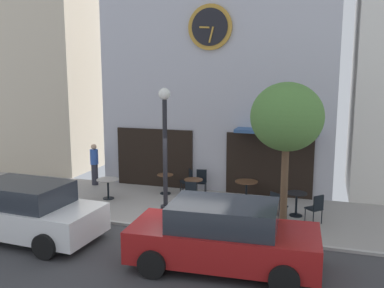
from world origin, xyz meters
TOP-DOWN VIEW (x-y plane):
  - ground_plane at (0.00, -0.82)m, footprint 24.29×10.53m
  - clock_building at (-0.30, 5.61)m, footprint 9.02×3.65m
  - neighbor_building_left at (-9.20, 6.17)m, footprint 5.57×3.49m
  - street_lamp at (-0.82, 1.11)m, footprint 0.36×0.36m
  - street_tree at (2.82, 0.93)m, footprint 1.99×1.79m
  - cafe_table_center at (-3.47, 2.25)m, footprint 0.80×0.80m
  - cafe_table_center_right at (-1.75, 3.47)m, footprint 0.60×0.60m
  - cafe_table_center_left at (-0.51, 3.08)m, footprint 0.66×0.66m
  - cafe_table_near_curb at (1.32, 3.44)m, footprint 0.80×0.80m
  - cafe_table_leftmost at (3.09, 2.41)m, footprint 0.65×0.65m
  - cafe_chair_right_end at (-0.95, 3.81)m, footprint 0.55×0.55m
  - cafe_chair_mid_row at (2.56, 1.78)m, footprint 0.56×0.56m
  - cafe_chair_under_awning at (-0.33, 2.24)m, footprint 0.45×0.45m
  - cafe_chair_outer at (3.69, 1.86)m, footprint 0.57×0.57m
  - cafe_chair_by_entrance at (-0.47, 3.90)m, footprint 0.46×0.46m
  - pedestrian_blue at (-4.93, 3.82)m, footprint 0.45×0.45m
  - parked_car_white at (-3.87, -1.65)m, footprint 4.39×2.19m
  - parked_car_red at (1.71, -1.74)m, footprint 4.39×2.21m

SIDE VIEW (x-z plane):
  - ground_plane at x=0.00m, z-range -0.09..0.04m
  - cafe_table_center_right at x=-1.75m, z-range 0.11..0.85m
  - cafe_table_center_left at x=-0.51m, z-range 0.14..0.88m
  - cafe_table_leftmost at x=3.09m, z-range 0.14..0.89m
  - cafe_chair_right_end at x=-0.95m, z-range 0.08..0.98m
  - cafe_chair_mid_row at x=2.56m, z-range 0.08..0.98m
  - cafe_chair_under_awning at x=-0.33m, z-range 0.08..0.98m
  - cafe_chair_outer at x=3.69m, z-range 0.08..0.98m
  - cafe_chair_by_entrance at x=-0.47m, z-range 0.08..0.98m
  - cafe_table_center at x=-3.47m, z-range 0.18..0.90m
  - cafe_table_near_curb at x=1.32m, z-range 0.18..0.91m
  - parked_car_white at x=-3.87m, z-range -0.01..1.54m
  - parked_car_red at x=1.71m, z-range -0.01..1.54m
  - pedestrian_blue at x=-4.93m, z-range 0.03..1.70m
  - street_lamp at x=-0.82m, z-range 0.03..4.06m
  - street_tree at x=2.82m, z-range 1.14..5.37m
  - clock_building at x=-0.30m, z-range 0.17..11.97m
  - neighbor_building_left at x=-9.20m, z-range 0.00..12.81m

